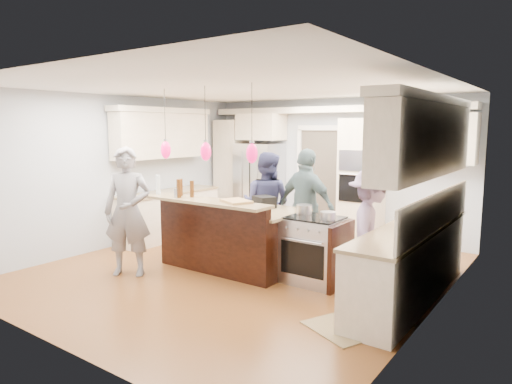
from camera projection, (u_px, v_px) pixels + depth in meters
ground_plane at (243, 270)px, 6.89m from camera, size 6.00×6.00×0.00m
room_shell at (242, 149)px, 6.64m from camera, size 5.54×6.04×2.72m
refrigerator at (259, 186)px, 9.78m from camera, size 0.90×0.70×1.80m
oven_column at (362, 181)px, 8.44m from camera, size 0.72×0.69×2.30m
back_upper_cabinets at (295, 151)px, 9.31m from camera, size 5.30×0.61×2.54m
right_counter_run at (416, 216)px, 5.57m from camera, size 0.64×3.10×2.51m
left_cabinets at (167, 184)px, 8.79m from camera, size 0.64×2.30×2.51m
kitchen_island at (233, 235)px, 7.02m from camera, size 2.10×1.46×1.12m
island_range at (316, 250)px, 6.28m from camera, size 0.82×0.71×0.92m
pendant_lights at (206, 151)px, 6.37m from camera, size 1.75×0.15×1.03m
person_bar_end at (128, 212)px, 6.55m from camera, size 0.81×0.74×1.87m
person_far_left at (266, 205)px, 7.54m from camera, size 0.96×0.81×1.74m
person_far_right at (306, 207)px, 7.10m from camera, size 1.13×0.65×1.82m
person_range_side at (371, 231)px, 5.88m from camera, size 0.94×1.20×1.63m
floor_rug at (358, 324)px, 4.98m from camera, size 1.09×1.25×0.01m
water_bottle at (158, 185)px, 6.96m from camera, size 0.09×0.09×0.30m
beer_bottle_a at (181, 187)px, 6.78m from camera, size 0.08×0.08×0.26m
beer_bottle_b at (179, 188)px, 6.62m from camera, size 0.09×0.09×0.27m
beer_bottle_c at (192, 189)px, 6.66m from camera, size 0.08×0.08×0.25m
drink_can at (176, 193)px, 6.64m from camera, size 0.09×0.09×0.14m
cutting_board at (236, 201)px, 6.21m from camera, size 0.51×0.45×0.03m
pot_large at (304, 209)px, 6.46m from camera, size 0.22×0.22×0.13m
pot_small at (328, 216)px, 6.06m from camera, size 0.21×0.21×0.10m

